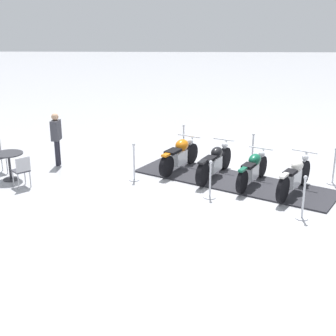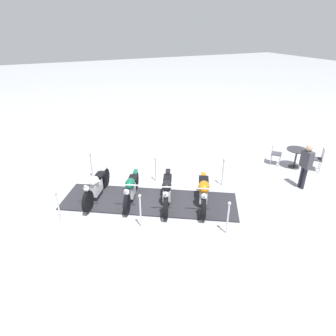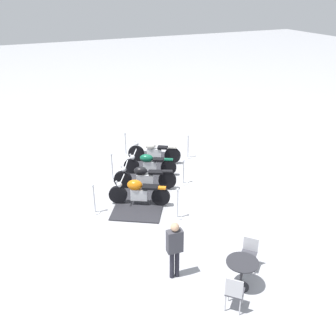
{
  "view_description": "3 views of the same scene",
  "coord_description": "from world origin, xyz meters",
  "px_view_note": "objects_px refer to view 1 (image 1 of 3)",
  "views": [
    {
      "loc": [
        -1.51,
        -12.7,
        4.72
      ],
      "look_at": [
        -1.81,
        -0.66,
        0.62
      ],
      "focal_mm": 51.06,
      "sensor_mm": 36.0,
      "label": 1
    },
    {
      "loc": [
        2.82,
        7.73,
        5.35
      ],
      "look_at": [
        -0.9,
        -0.5,
        0.84
      ],
      "focal_mm": 31.45,
      "sensor_mm": 36.0,
      "label": 2
    },
    {
      "loc": [
        -12.52,
        4.85,
        6.97
      ],
      "look_at": [
        -1.26,
        -0.28,
        1.07
      ],
      "focal_mm": 42.02,
      "sensor_mm": 36.0,
      "label": 3
    }
  ],
  "objects_px": {
    "stanchion_left_front": "(303,204)",
    "stanchion_right_mid": "(252,158)",
    "motorcycle_forest": "(253,168)",
    "cafe_chair_near_table": "(22,169)",
    "stanchion_left_rear": "(134,167)",
    "bystander_person": "(56,135)",
    "motorcycle_black": "(215,162)",
    "stanchion_right_front": "(334,172)",
    "stanchion_right_rear": "(184,146)",
    "motorcycle_cream": "(295,176)",
    "stanchion_left_mid": "(210,186)",
    "cafe_table": "(9,160)",
    "motorcycle_copper": "(180,154)"
  },
  "relations": [
    {
      "from": "stanchion_right_front",
      "to": "stanchion_left_front",
      "type": "bearing_deg",
      "value": -121.07
    },
    {
      "from": "stanchion_left_front",
      "to": "cafe_table",
      "type": "distance_m",
      "value": 8.08
    },
    {
      "from": "stanchion_left_front",
      "to": "stanchion_left_mid",
      "type": "xyz_separation_m",
      "value": [
        -2.08,
        1.25,
        -0.06
      ]
    },
    {
      "from": "motorcycle_cream",
      "to": "stanchion_right_front",
      "type": "distance_m",
      "value": 1.5
    },
    {
      "from": "motorcycle_cream",
      "to": "stanchion_right_front",
      "type": "height_order",
      "value": "stanchion_right_front"
    },
    {
      "from": "stanchion_right_rear",
      "to": "stanchion_right_mid",
      "type": "xyz_separation_m",
      "value": [
        2.08,
        -1.25,
        -0.0
      ]
    },
    {
      "from": "stanchion_right_mid",
      "to": "motorcycle_black",
      "type": "bearing_deg",
      "value": -144.6
    },
    {
      "from": "motorcycle_cream",
      "to": "motorcycle_forest",
      "type": "xyz_separation_m",
      "value": [
        -1.0,
        0.61,
        -0.0
      ]
    },
    {
      "from": "motorcycle_forest",
      "to": "stanchion_right_mid",
      "type": "xyz_separation_m",
      "value": [
        0.19,
        1.44,
        -0.15
      ]
    },
    {
      "from": "stanchion_right_front",
      "to": "cafe_chair_near_table",
      "type": "xyz_separation_m",
      "value": [
        -8.56,
        -0.5,
        0.17
      ]
    },
    {
      "from": "stanchion_left_rear",
      "to": "bystander_person",
      "type": "relative_size",
      "value": 0.67
    },
    {
      "from": "cafe_chair_near_table",
      "to": "stanchion_right_front",
      "type": "bearing_deg",
      "value": -128.66
    },
    {
      "from": "stanchion_right_rear",
      "to": "stanchion_left_mid",
      "type": "bearing_deg",
      "value": -79.59
    },
    {
      "from": "bystander_person",
      "to": "motorcycle_cream",
      "type": "bearing_deg",
      "value": -12.85
    },
    {
      "from": "motorcycle_copper",
      "to": "stanchion_right_mid",
      "type": "xyz_separation_m",
      "value": [
        2.19,
        0.24,
        -0.17
      ]
    },
    {
      "from": "motorcycle_cream",
      "to": "motorcycle_black",
      "type": "distance_m",
      "value": 2.34
    },
    {
      "from": "cafe_chair_near_table",
      "to": "cafe_table",
      "type": "bearing_deg",
      "value": -0.0
    },
    {
      "from": "cafe_chair_near_table",
      "to": "stanchion_right_rear",
      "type": "bearing_deg",
      "value": -97.7
    },
    {
      "from": "stanchion_right_rear",
      "to": "stanchion_left_front",
      "type": "bearing_deg",
      "value": -60.56
    },
    {
      "from": "stanchion_right_mid",
      "to": "stanchion_right_front",
      "type": "bearing_deg",
      "value": -31.07
    },
    {
      "from": "stanchion_left_front",
      "to": "stanchion_right_front",
      "type": "height_order",
      "value": "stanchion_left_front"
    },
    {
      "from": "cafe_table",
      "to": "stanchion_right_rear",
      "type": "bearing_deg",
      "value": 25.86
    },
    {
      "from": "motorcycle_black",
      "to": "stanchion_left_mid",
      "type": "bearing_deg",
      "value": -161.59
    },
    {
      "from": "stanchion_right_rear",
      "to": "cafe_table",
      "type": "relative_size",
      "value": 1.33
    },
    {
      "from": "cafe_chair_near_table",
      "to": "motorcycle_copper",
      "type": "bearing_deg",
      "value": -112.6
    },
    {
      "from": "motorcycle_cream",
      "to": "stanchion_left_rear",
      "type": "height_order",
      "value": "stanchion_left_rear"
    },
    {
      "from": "stanchion_left_mid",
      "to": "cafe_chair_near_table",
      "type": "xyz_separation_m",
      "value": [
        -5.07,
        0.59,
        0.21
      ]
    },
    {
      "from": "stanchion_left_front",
      "to": "stanchion_right_mid",
      "type": "relative_size",
      "value": 0.95
    },
    {
      "from": "stanchion_right_mid",
      "to": "stanchion_left_mid",
      "type": "xyz_separation_m",
      "value": [
        -1.42,
        -2.35,
        -0.04
      ]
    },
    {
      "from": "cafe_table",
      "to": "cafe_chair_near_table",
      "type": "relative_size",
      "value": 0.92
    },
    {
      "from": "stanchion_left_rear",
      "to": "motorcycle_black",
      "type": "bearing_deg",
      "value": 6.15
    },
    {
      "from": "motorcycle_cream",
      "to": "stanchion_right_rear",
      "type": "bearing_deg",
      "value": 74.24
    },
    {
      "from": "motorcycle_forest",
      "to": "stanchion_right_rear",
      "type": "height_order",
      "value": "stanchion_right_rear"
    },
    {
      "from": "stanchion_left_front",
      "to": "cafe_table",
      "type": "bearing_deg",
      "value": 162.31
    },
    {
      "from": "motorcycle_black",
      "to": "bystander_person",
      "type": "xyz_separation_m",
      "value": [
        -4.79,
        1.04,
        0.5
      ]
    },
    {
      "from": "stanchion_left_mid",
      "to": "stanchion_right_rear",
      "type": "bearing_deg",
      "value": 100.41
    },
    {
      "from": "motorcycle_black",
      "to": "cafe_chair_near_table",
      "type": "height_order",
      "value": "motorcycle_black"
    },
    {
      "from": "motorcycle_cream",
      "to": "stanchion_left_mid",
      "type": "height_order",
      "value": "motorcycle_cream"
    },
    {
      "from": "motorcycle_black",
      "to": "stanchion_left_mid",
      "type": "height_order",
      "value": "motorcycle_black"
    },
    {
      "from": "motorcycle_cream",
      "to": "stanchion_left_mid",
      "type": "relative_size",
      "value": 1.91
    },
    {
      "from": "motorcycle_copper",
      "to": "stanchion_left_rear",
      "type": "relative_size",
      "value": 1.72
    },
    {
      "from": "stanchion_left_rear",
      "to": "cafe_table",
      "type": "distance_m",
      "value": 3.54
    },
    {
      "from": "motorcycle_copper",
      "to": "motorcycle_cream",
      "type": "bearing_deg",
      "value": -91.06
    },
    {
      "from": "motorcycle_forest",
      "to": "cafe_chair_near_table",
      "type": "bearing_deg",
      "value": 122.02
    },
    {
      "from": "motorcycle_copper",
      "to": "cafe_table",
      "type": "xyz_separation_m",
      "value": [
        -4.83,
        -0.9,
        0.08
      ]
    },
    {
      "from": "motorcycle_forest",
      "to": "stanchion_right_mid",
      "type": "distance_m",
      "value": 1.46
    },
    {
      "from": "motorcycle_black",
      "to": "stanchion_left_front",
      "type": "distance_m",
      "value": 3.32
    },
    {
      "from": "stanchion_left_front",
      "to": "cafe_chair_near_table",
      "type": "relative_size",
      "value": 1.21
    },
    {
      "from": "stanchion_right_rear",
      "to": "stanchion_right_mid",
      "type": "height_order",
      "value": "stanchion_right_mid"
    },
    {
      "from": "stanchion_left_rear",
      "to": "stanchion_left_front",
      "type": "height_order",
      "value": "stanchion_left_rear"
    }
  ]
}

